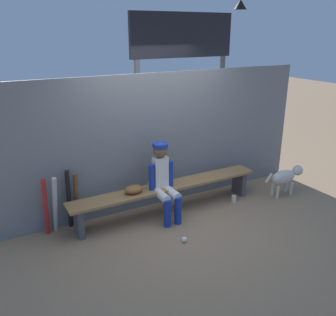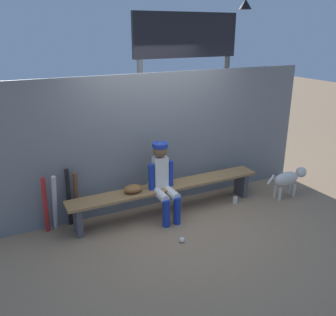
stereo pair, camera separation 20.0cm
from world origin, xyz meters
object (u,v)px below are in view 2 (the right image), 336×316
dugout_bench (168,191)px  baseball_glove (133,189)px  player_seated (164,179)px  cup_on_bench (150,185)px  bat_aluminum_silver (55,203)px  bat_aluminum_black (69,197)px  cup_on_ground (235,200)px  baseball (182,240)px  scoreboard (190,55)px  dog (288,178)px  bat_wood_dark (76,198)px  bat_aluminum_red (45,205)px

dugout_bench → baseball_glove: baseball_glove is taller
player_seated → baseball_glove: (-0.45, 0.11, -0.12)m
dugout_bench → cup_on_bench: (-0.29, 0.02, 0.14)m
bat_aluminum_silver → player_seated: bearing=-11.9°
bat_aluminum_black → cup_on_ground: size_ratio=8.18×
dugout_bench → baseball: 0.95m
cup_on_ground → baseball: bearing=-154.8°
baseball → cup_on_bench: 1.01m
player_seated → dugout_bench: bearing=40.7°
cup_on_bench → player_seated: bearing=-39.6°
cup_on_ground → bat_aluminum_silver: bearing=171.4°
baseball_glove → baseball: (0.36, -0.86, -0.49)m
bat_aluminum_black → player_seated: bearing=-16.5°
dugout_bench → baseball: dugout_bench is taller
scoreboard → dog: (1.00, -1.75, -1.97)m
bat_wood_dark → baseball: (1.14, -1.13, -0.38)m
baseball_glove → scoreboard: size_ratio=0.09×
bat_aluminum_red → bat_aluminum_silver: bearing=-4.4°
player_seated → bat_aluminum_silver: size_ratio=1.32×
baseball_glove → cup_on_ground: 1.80m
dugout_bench → bat_aluminum_red: bearing=173.0°
cup_on_bench → cup_on_ground: bearing=-9.2°
bat_aluminum_red → cup_on_bench: bat_aluminum_red is taller
bat_aluminum_silver → cup_on_ground: bat_aluminum_silver is taller
dugout_bench → baseball_glove: size_ratio=11.24×
bat_aluminum_black → scoreboard: scoreboard is taller
bat_wood_dark → baseball: 1.65m
player_seated → bat_wood_dark: (-1.23, 0.38, -0.22)m
scoreboard → dog: 2.82m
bat_wood_dark → dog: bat_wood_dark is taller
bat_aluminum_silver → bat_aluminum_black: bearing=18.3°
bat_aluminum_black → scoreboard: size_ratio=0.27×
baseball → cup_on_ground: 1.52m
player_seated → scoreboard: scoreboard is taller
player_seated → bat_aluminum_black: (-1.34, 0.40, -0.19)m
bat_aluminum_black → baseball_glove: bearing=-17.7°
player_seated → bat_aluminum_red: bearing=168.7°
dog → bat_aluminum_red: bearing=170.8°
baseball_glove → cup_on_bench: baseball_glove is taller
bat_aluminum_silver → baseball: 1.86m
player_seated → bat_wood_dark: bearing=162.7°
baseball → cup_on_ground: bearing=25.2°
cup_on_bench → scoreboard: bearing=43.3°
player_seated → cup_on_bench: 0.24m
scoreboard → player_seated: bearing=-130.5°
bat_aluminum_silver → baseball: size_ratio=11.95×
cup_on_ground → dog: dog is taller
dugout_bench → player_seated: bearing=-139.3°
player_seated → baseball: (-0.09, -0.75, -0.60)m
cup_on_ground → cup_on_bench: cup_on_bench is taller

